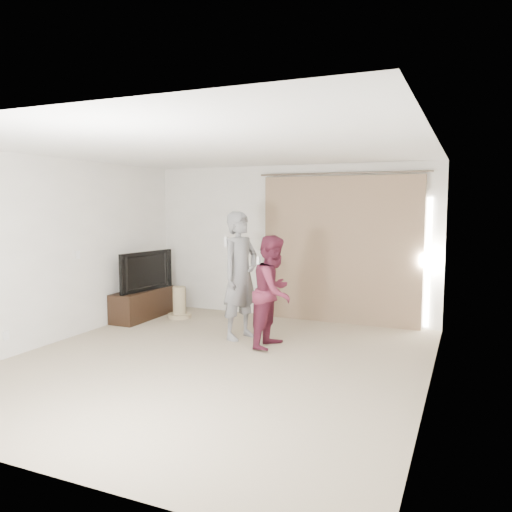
# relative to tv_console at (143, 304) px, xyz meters

# --- Properties ---
(floor) EXTENTS (5.50, 5.50, 0.00)m
(floor) POSITION_rel_tv_console_xyz_m (2.27, -1.64, -0.24)
(floor) COLOR tan
(floor) RESTS_ON ground
(wall_back) EXTENTS (5.00, 0.04, 2.60)m
(wall_back) POSITION_rel_tv_console_xyz_m (2.27, 1.11, 1.06)
(wall_back) COLOR white
(wall_back) RESTS_ON ground
(wall_left) EXTENTS (0.04, 5.50, 2.60)m
(wall_left) POSITION_rel_tv_console_xyz_m (-0.23, -1.64, 1.05)
(wall_left) COLOR white
(wall_left) RESTS_ON ground
(ceiling) EXTENTS (5.00, 5.50, 0.01)m
(ceiling) POSITION_rel_tv_console_xyz_m (2.27, -1.64, 2.36)
(ceiling) COLOR white
(ceiling) RESTS_ON wall_back
(curtain) EXTENTS (2.80, 0.11, 2.46)m
(curtain) POSITION_rel_tv_console_xyz_m (3.18, 1.04, 0.96)
(curtain) COLOR #A18063
(curtain) RESTS_ON ground
(tv_console) EXTENTS (0.44, 1.27, 0.49)m
(tv_console) POSITION_rel_tv_console_xyz_m (0.00, 0.00, 0.00)
(tv_console) COLOR black
(tv_console) RESTS_ON ground
(tv) EXTENTS (0.34, 1.16, 0.66)m
(tv) POSITION_rel_tv_console_xyz_m (0.00, 0.00, 0.58)
(tv) COLOR black
(tv) RESTS_ON tv_console
(scratching_post) EXTENTS (0.40, 0.40, 0.54)m
(scratching_post) POSITION_rel_tv_console_xyz_m (0.56, 0.29, -0.03)
(scratching_post) COLOR #C1B285
(scratching_post) RESTS_ON ground
(person_man) EXTENTS (0.62, 0.77, 1.85)m
(person_man) POSITION_rel_tv_console_xyz_m (2.08, -0.47, 0.68)
(person_man) COLOR slate
(person_man) RESTS_ON ground
(person_woman) EXTENTS (0.62, 0.77, 1.53)m
(person_woman) POSITION_rel_tv_console_xyz_m (2.68, -0.69, 0.52)
(person_woman) COLOR maroon
(person_woman) RESTS_ON ground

